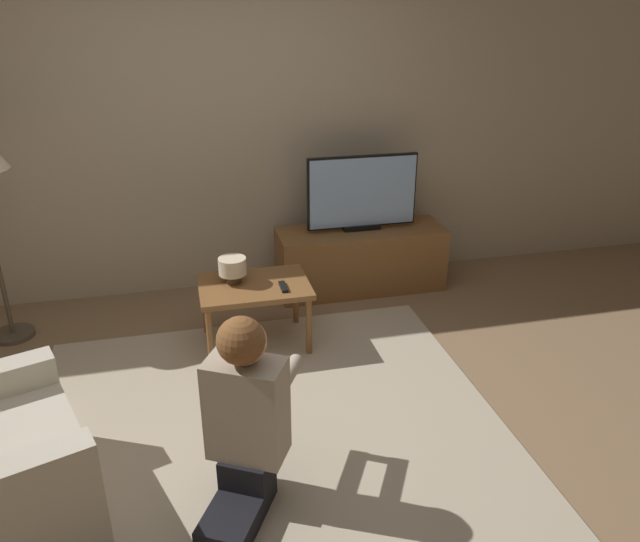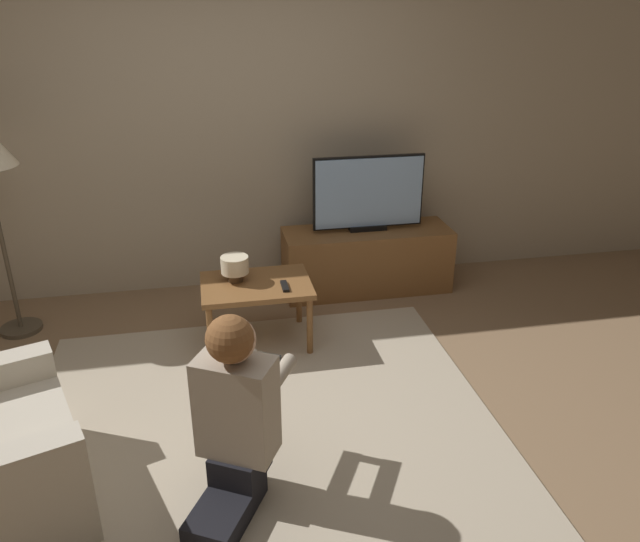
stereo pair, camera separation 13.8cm
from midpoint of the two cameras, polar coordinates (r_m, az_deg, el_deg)
name	(u,v)px [view 2 (the right image)]	position (r m, az deg, el deg)	size (l,w,h in m)	color
ground_plane	(264,425)	(3.53, -4.03, -13.88)	(10.00, 10.00, 0.00)	#896B4C
wall_back	(228,121)	(4.79, -7.58, 13.41)	(10.00, 0.06, 2.60)	tan
rug	(264,424)	(3.52, -4.04, -13.78)	(2.52, 2.33, 0.02)	#BCAD93
tv_stand	(367,260)	(4.93, 5.07, 1.02)	(1.30, 0.44, 0.50)	brown
tv	(369,193)	(4.74, 5.30, 7.08)	(0.85, 0.08, 0.58)	black
coffee_table	(256,291)	(4.08, -4.89, -1.81)	(0.71, 0.51, 0.45)	brown
person_kneeling	(235,411)	(2.81, -6.34, -12.61)	(0.60, 0.80, 0.94)	black
table_lamp	(235,266)	(4.06, -6.84, 0.41)	(0.18, 0.18, 0.17)	#4C3823
remote	(285,286)	(3.98, -2.26, -1.40)	(0.04, 0.15, 0.02)	black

